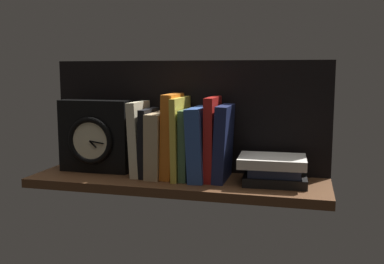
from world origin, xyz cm
name	(u,v)px	position (x,y,z in cm)	size (l,w,h in cm)	color
ground_plane	(177,183)	(0.00, 0.00, -1.25)	(83.97, 23.36, 2.50)	#4C2D19
back_panel	(187,116)	(0.00, 11.08, 16.51)	(83.97, 1.20, 33.02)	black
book_cream_twain	(140,138)	(-11.74, 2.11, 10.64)	(2.51, 12.71, 21.27)	beige
book_black_skeptic	(148,142)	(-9.21, 2.11, 9.65)	(1.95, 12.60, 19.30)	black
book_tan_shortstories	(159,144)	(-5.87, 2.11, 9.11)	(4.12, 15.04, 18.23)	tan
book_orange_pandolfini	(172,136)	(-2.01, 2.11, 11.80)	(3.00, 13.12, 23.59)	orange
book_yellow_seinlanguage	(181,138)	(0.60, 2.11, 11.33)	(1.63, 16.49, 22.65)	gold
book_green_romantic	(188,143)	(2.79, 2.11, 9.74)	(2.14, 14.56, 19.48)	#476B44
book_blue_modern	(200,143)	(6.20, 2.11, 10.03)	(4.08, 16.73, 20.06)	#2D4C8E
book_red_requiem	(213,138)	(9.75, 2.11, 11.45)	(2.42, 13.38, 22.91)	red
book_navy_bierce	(224,143)	(12.84, 2.11, 10.36)	(3.15, 14.37, 20.72)	#192147
framed_clock	(95,136)	(-26.20, 2.54, 10.60)	(21.42, 7.71, 21.42)	black
book_stack_side	(274,170)	(26.78, 0.91, 3.82)	(18.49, 14.70, 7.47)	black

